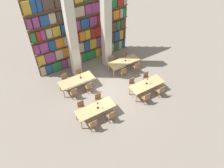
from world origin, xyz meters
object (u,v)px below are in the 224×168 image
Objects in this scene: chair_3 at (99,99)px; desk_lamp_2 at (80,74)px; chair_1 at (82,107)px; reading_table_2 at (76,81)px; reading_table_3 at (124,62)px; chair_7 at (147,78)px; chair_10 at (89,87)px; chair_15 at (125,57)px; chair_5 at (133,84)px; chair_9 at (65,79)px; reading_table_0 at (95,109)px; chair_11 at (80,74)px; desk_lamp_0 at (98,104)px; chair_12 at (123,72)px; chair_14 at (136,67)px; chair_13 at (112,61)px; chair_4 at (146,97)px; chair_0 at (93,124)px; chair_8 at (74,93)px; desk_lamp_1 at (147,80)px; pillar_left at (72,38)px; chair_6 at (160,91)px; desk_lamp_3 at (125,57)px; pillar_center at (106,28)px; reading_table_1 at (147,85)px; chair_2 at (111,115)px.

chair_3 is 1.84× the size of desk_lamp_2.
chair_1 reaches higher than reading_table_2.
chair_7 is at bearing -75.53° from reading_table_3.
chair_10 reaches higher than reading_table_3.
chair_1 is at bearing -154.26° from reading_table_3.
chair_15 is at bearing 21.53° from chair_10.
chair_3 is at bearing 1.96° from chair_5.
chair_3 is 1.33m from chair_10.
reading_table_2 is 0.92m from chair_9.
chair_5 is (3.19, 0.81, -0.20)m from reading_table_0.
chair_11 is at bearing -46.10° from chair_5.
chair_12 is (3.15, 2.16, -0.59)m from desk_lamp_0.
desk_lamp_2 is 0.54× the size of chair_14.
chair_13 is at bearing -178.69° from chair_11.
chair_12 is at bearing 87.76° from chair_4.
chair_0 is 1.14m from desk_lamp_0.
reading_table_2 is at bearing 79.96° from chair_0.
chair_11 is at bearing 53.42° from chair_8.
chair_4 is (3.74, -1.35, 0.00)m from chair_1.
reading_table_0 is 3.80m from desk_lamp_1.
chair_3 is 1.00× the size of chair_9.
reading_table_3 is (0.64, 2.02, 0.20)m from chair_5.
chair_7 is 1.67m from chair_12.
desk_lamp_0 is at bearing -141.96° from reading_table_3.
pillar_left reaches higher than chair_0.
reading_table_3 is (3.22, -0.66, 0.20)m from chair_11.
chair_6 is at bearing -53.00° from desk_lamp_1.
chair_9 is at bearing 126.58° from chair_10.
chair_1 and chair_7 have the same top height.
chair_7 is 3.94m from chair_10.
chair_7 is 4.47m from desk_lamp_2.
desk_lamp_3 is at bearing 10.04° from chair_8.
chair_11 is (-0.06, -0.61, -2.54)m from pillar_left.
chair_11 is (1.07, 0.00, 0.00)m from chair_9.
chair_4 is 1.00× the size of chair_11.
desk_lamp_3 reaches higher than chair_9.
pillar_center reaches higher than chair_0.
reading_table_1 is 4.97× the size of desk_lamp_1.
chair_3 is 2.97m from chair_9.
desk_lamp_1 is (4.33, 0.84, 0.58)m from chair_0.
reading_table_0 and reading_table_1 have the same top height.
desk_lamp_1 is at bearing 2.60° from desk_lamp_0.
chair_15 is at bearing 38.78° from reading_table_0.
pillar_left is at bearing 89.36° from chair_2.
chair_4 is at bearing -114.18° from chair_14.
chair_0 is 4.04m from chair_5.
chair_12 is at bearing -126.36° from reading_table_3.
chair_8 and chair_9 have the same top height.
desk_lamp_2 is (0.86, -0.68, 0.58)m from chair_9.
pillar_center is at bearing 52.56° from chair_0.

